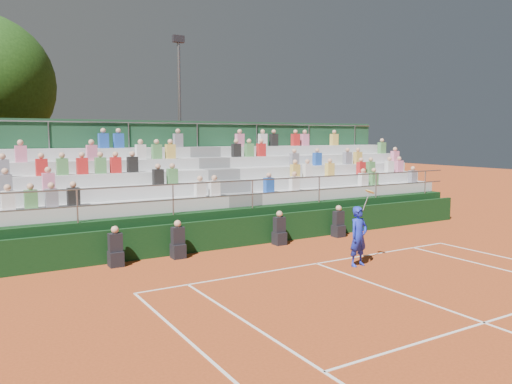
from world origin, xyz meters
TOP-DOWN VIEW (x-y plane):
  - ground at (0.00, 0.00)m, footprint 90.00×90.00m
  - courtside_wall at (0.00, 3.20)m, footprint 20.00×0.15m
  - line_officials at (-1.20, 2.75)m, footprint 8.73×0.40m
  - grandstand at (-0.01, 6.44)m, footprint 20.00×5.20m
  - tennis_player at (0.89, -0.80)m, footprint 0.87×0.48m
  - floodlight_mast at (1.05, 12.96)m, footprint 0.60×0.25m

SIDE VIEW (x-z plane):
  - ground at x=0.00m, z-range 0.00..0.00m
  - line_officials at x=-1.20m, z-range -0.12..1.07m
  - courtside_wall at x=0.00m, z-range 0.00..1.00m
  - tennis_player at x=0.89m, z-range -0.23..1.99m
  - grandstand at x=-0.01m, z-range -1.13..3.27m
  - floodlight_mast at x=1.05m, z-range 0.69..9.54m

